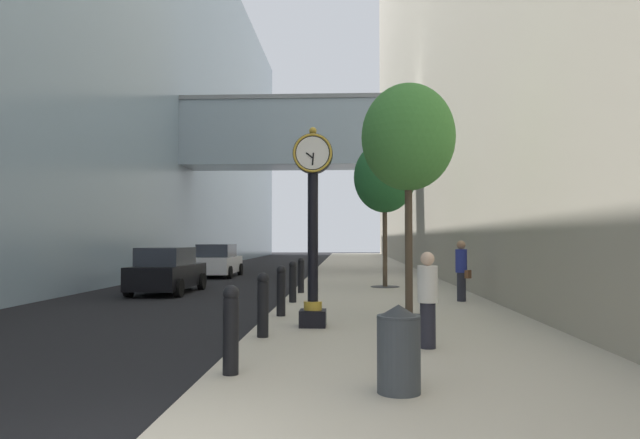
# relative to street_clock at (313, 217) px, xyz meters

# --- Properties ---
(ground_plane) EXTENTS (110.00, 110.00, 0.00)m
(ground_plane) POSITION_rel_street_clock_xyz_m (-1.22, 19.55, -2.44)
(ground_plane) COLOR black
(ground_plane) RESTS_ON ground
(sidewalk_right) EXTENTS (6.20, 80.00, 0.14)m
(sidewalk_right) POSITION_rel_street_clock_xyz_m (1.88, 22.55, -2.37)
(sidewalk_right) COLOR #BCB29E
(sidewalk_right) RESTS_ON ground
(building_block_left) EXTENTS (23.33, 80.00, 24.10)m
(building_block_left) POSITION_rel_street_clock_xyz_m (-13.42, 22.55, 9.57)
(building_block_left) COLOR #849EB2
(building_block_left) RESTS_ON ground
(street_clock) EXTENTS (0.84, 0.55, 4.21)m
(street_clock) POSITION_rel_street_clock_xyz_m (0.00, 0.00, 0.00)
(street_clock) COLOR black
(street_clock) RESTS_ON sidewalk_right
(bollard_nearest) EXTENTS (0.23, 0.23, 1.21)m
(bollard_nearest) POSITION_rel_street_clock_xyz_m (-0.86, -4.33, -1.68)
(bollard_nearest) COLOR black
(bollard_nearest) RESTS_ON sidewalk_right
(bollard_second) EXTENTS (0.23, 0.23, 1.21)m
(bollard_second) POSITION_rel_street_clock_xyz_m (-0.86, -1.33, -1.68)
(bollard_second) COLOR black
(bollard_second) RESTS_ON sidewalk_right
(bollard_third) EXTENTS (0.23, 0.23, 1.21)m
(bollard_third) POSITION_rel_street_clock_xyz_m (-0.86, 1.66, -1.68)
(bollard_third) COLOR black
(bollard_third) RESTS_ON sidewalk_right
(bollard_fourth) EXTENTS (0.23, 0.23, 1.21)m
(bollard_fourth) POSITION_rel_street_clock_xyz_m (-0.86, 4.65, -1.68)
(bollard_fourth) COLOR black
(bollard_fourth) RESTS_ON sidewalk_right
(bollard_fifth) EXTENTS (0.23, 0.23, 1.21)m
(bollard_fifth) POSITION_rel_street_clock_xyz_m (-0.86, 7.64, -1.68)
(bollard_fifth) COLOR black
(bollard_fifth) RESTS_ON sidewalk_right
(street_tree_near) EXTENTS (2.22, 2.22, 5.54)m
(street_tree_near) POSITION_rel_street_clock_xyz_m (2.18, 1.61, 1.93)
(street_tree_near) COLOR #333335
(street_tree_near) RESTS_ON sidewalk_right
(street_tree_mid_near) EXTENTS (2.39, 2.39, 5.61)m
(street_tree_mid_near) POSITION_rel_street_clock_xyz_m (2.18, 10.21, 1.90)
(street_tree_mid_near) COLOR #333335
(street_tree_mid_near) RESTS_ON sidewalk_right
(trash_bin) EXTENTS (0.53, 0.53, 1.05)m
(trash_bin) POSITION_rel_street_clock_xyz_m (1.33, -5.16, -1.77)
(trash_bin) COLOR #383D42
(trash_bin) RESTS_ON sidewalk_right
(pedestrian_walking) EXTENTS (0.52, 0.50, 1.79)m
(pedestrian_walking) POSITION_rel_street_clock_xyz_m (4.10, 5.17, -1.35)
(pedestrian_walking) COLOR #23232D
(pedestrian_walking) RESTS_ON sidewalk_right
(pedestrian_by_clock) EXTENTS (0.46, 0.46, 1.62)m
(pedestrian_by_clock) POSITION_rel_street_clock_xyz_m (2.08, -2.30, -1.45)
(pedestrian_by_clock) COLOR #23232D
(pedestrian_by_clock) RESTS_ON sidewalk_right
(car_black_near) EXTENTS (2.00, 4.39, 1.67)m
(car_black_near) POSITION_rel_street_clock_xyz_m (-5.85, 8.73, -1.63)
(car_black_near) COLOR black
(car_black_near) RESTS_ON ground
(car_white_mid) EXTENTS (2.10, 4.41, 1.71)m
(car_white_mid) POSITION_rel_street_clock_xyz_m (-6.07, 17.91, -1.62)
(car_white_mid) COLOR silver
(car_white_mid) RESTS_ON ground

